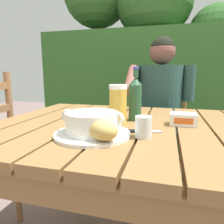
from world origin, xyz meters
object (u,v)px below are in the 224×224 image
at_px(beer_glass, 118,104).
at_px(water_glass_small, 143,127).
at_px(serving_plate, 92,134).
at_px(beer_bottle, 135,98).
at_px(soup_bowl, 92,122).
at_px(chair_near_diner, 160,129).
at_px(table_knife, 138,131).
at_px(person_eating, 160,104).
at_px(butter_tub, 183,119).
at_px(bread_roll, 103,130).

distance_m(beer_glass, water_glass_small, 0.23).
distance_m(serving_plate, beer_bottle, 0.32).
distance_m(soup_bowl, water_glass_small, 0.18).
distance_m(chair_near_diner, table_knife, 1.07).
height_order(water_glass_small, table_knife, water_glass_small).
relative_size(person_eating, beer_bottle, 4.87).
xyz_separation_m(chair_near_diner, beer_bottle, (-0.09, -0.83, 0.36)).
height_order(serving_plate, beer_glass, beer_glass).
bearing_deg(table_knife, soup_bowl, -150.98).
bearing_deg(beer_glass, butter_tub, 6.72).
bearing_deg(bread_roll, water_glass_small, 41.61).
height_order(soup_bowl, beer_bottle, beer_bottle).
height_order(person_eating, water_glass_small, person_eating).
xyz_separation_m(soup_bowl, butter_tub, (0.32, 0.25, -0.02)).
xyz_separation_m(beer_bottle, butter_tub, (0.21, -0.04, -0.08)).
bearing_deg(person_eating, beer_glass, -102.42).
height_order(person_eating, butter_tub, person_eating).
height_order(chair_near_diner, person_eating, person_eating).
xyz_separation_m(serving_plate, table_knife, (0.15, 0.08, -0.00)).
bearing_deg(chair_near_diner, bread_roll, -96.64).
distance_m(beer_bottle, butter_tub, 0.23).
distance_m(serving_plate, bread_roll, 0.10).
bearing_deg(soup_bowl, person_eating, 77.83).
relative_size(butter_tub, table_knife, 0.73).
bearing_deg(serving_plate, beer_glass, 78.66).
bearing_deg(beer_glass, bread_roll, -85.96).
bearing_deg(water_glass_small, person_eating, 88.62).
height_order(beer_bottle, butter_tub, beer_bottle).
bearing_deg(chair_near_diner, table_knife, -92.80).
relative_size(chair_near_diner, beer_bottle, 3.66).
xyz_separation_m(person_eating, beer_bottle, (-0.09, -0.63, 0.12)).
xyz_separation_m(bread_roll, table_knife, (0.09, 0.16, -0.04)).
relative_size(person_eating, water_glass_small, 16.26).
relative_size(soup_bowl, beer_bottle, 0.96).
relative_size(bread_roll, beer_bottle, 0.50).
bearing_deg(beer_bottle, table_knife, -77.86).
bearing_deg(chair_near_diner, water_glass_small, -91.28).
relative_size(beer_bottle, butter_tub, 2.29).
xyz_separation_m(beer_bottle, water_glass_small, (0.07, -0.26, -0.07)).
bearing_deg(table_knife, serving_plate, -150.98).
xyz_separation_m(person_eating, table_knife, (-0.05, -0.84, 0.02)).
relative_size(water_glass_small, table_knife, 0.50).
bearing_deg(butter_tub, beer_glass, -173.28).
bearing_deg(water_glass_small, chair_near_diner, 88.72).
relative_size(beer_bottle, table_knife, 1.67).
height_order(soup_bowl, table_knife, soup_bowl).
relative_size(chair_near_diner, butter_tub, 8.39).
xyz_separation_m(person_eating, butter_tub, (0.12, -0.67, 0.04)).
relative_size(person_eating, serving_plate, 4.47).
relative_size(soup_bowl, beer_glass, 1.40).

